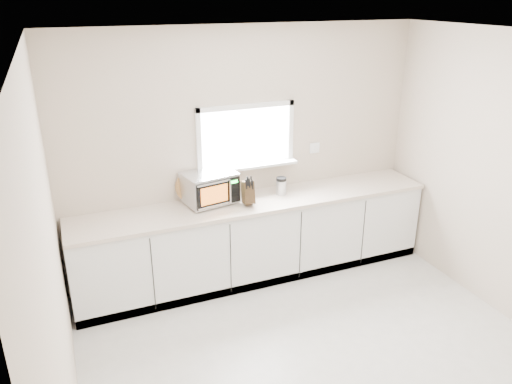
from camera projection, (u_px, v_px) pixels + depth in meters
ground at (331, 372)px, 4.22m from camera, size 4.00×4.00×0.00m
back_wall at (245, 153)px, 5.42m from camera, size 4.00×0.17×2.70m
cabinets at (256, 240)px, 5.51m from camera, size 3.92×0.60×0.88m
countertop at (256, 202)px, 5.33m from camera, size 3.92×0.64×0.04m
microwave at (210, 187)px, 5.20m from camera, size 0.58×0.49×0.33m
knife_block at (248, 192)px, 5.17m from camera, size 0.13×0.24×0.33m
cutting_board at (191, 186)px, 5.25m from camera, size 0.33×0.08×0.33m
coffee_grinder at (281, 186)px, 5.45m from camera, size 0.14×0.14×0.20m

